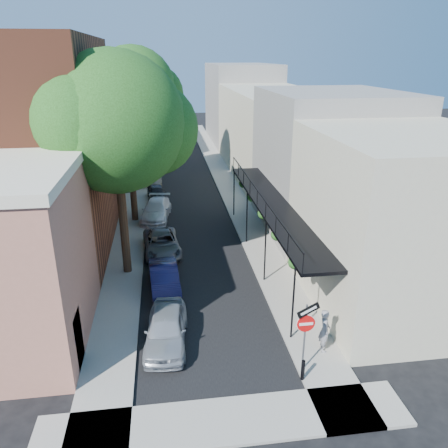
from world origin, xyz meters
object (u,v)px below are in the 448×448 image
object	(u,v)px
oak_far	(139,90)
parked_car_e	(157,193)
bollard	(303,370)
parked_car_b	(164,279)
pedestrian	(325,330)
parked_car_g	(154,162)
parked_car_d	(156,210)
parked_car_c	(162,244)
oak_mid	(134,120)
oak_near	(125,125)
parked_car_a	(166,329)
sign_post	(306,326)
parked_car_f	(154,177)

from	to	relation	value
oak_far	parked_car_e	world-z (taller)	oak_far
bollard	parked_car_b	size ratio (longest dim) A/B	0.20
parked_car_b	pedestrian	xyz separation A→B (m)	(6.17, -5.77, 0.37)
parked_car_g	parked_car_d	bearing A→B (deg)	-84.87
parked_car_c	oak_far	bearing A→B (deg)	90.85
oak_mid	parked_car_g	world-z (taller)	oak_mid
oak_near	parked_car_c	xyz separation A→B (m)	(1.44, 2.03, -7.26)
parked_car_a	parked_car_g	distance (m)	29.91
bollard	parked_car_a	distance (m)	5.65
oak_near	bollard	bearing A→B (deg)	-56.88
bollard	parked_car_a	xyz separation A→B (m)	(-4.80, 2.96, 0.17)
sign_post	parked_car_b	xyz separation A→B (m)	(-5.00, 6.83, -1.39)
bollard	pedestrian	bearing A→B (deg)	49.04
bollard	parked_car_g	xyz separation A→B (m)	(-5.60, 32.87, 0.14)
sign_post	parked_car_a	xyz separation A→B (m)	(-4.96, 2.49, -1.34)
parked_car_e	parked_car_g	world-z (taller)	parked_car_g
parked_car_b	parked_car_c	xyz separation A→B (m)	(-0.10, 4.49, -0.04)
bollard	parked_car_c	world-z (taller)	parked_car_c
parked_car_b	parked_car_g	xyz separation A→B (m)	(-0.76, 25.57, 0.00)
oak_mid	parked_car_f	bearing A→B (deg)	84.96
parked_car_c	oak_near	bearing A→B (deg)	-129.86
oak_near	oak_far	bearing A→B (deg)	89.96
sign_post	oak_far	size ratio (longest dim) A/B	0.25
parked_car_g	oak_mid	bearing A→B (deg)	-89.06
bollard	parked_car_e	size ratio (longest dim) A/B	0.23
parked_car_e	parked_car_b	bearing A→B (deg)	-93.02
sign_post	parked_car_a	size ratio (longest dim) A/B	0.73
oak_mid	pedestrian	bearing A→B (deg)	-64.43
sign_post	parked_car_f	bearing A→B (deg)	102.24
sign_post	parked_car_f	size ratio (longest dim) A/B	0.76
sign_post	parked_car_e	distance (m)	22.31
parked_car_e	pedestrian	bearing A→B (deg)	-76.92
oak_near	sign_post	bearing A→B (deg)	-54.91
parked_car_a	parked_car_f	size ratio (longest dim) A/B	1.03
parked_car_d	parked_car_g	world-z (taller)	parked_car_d
parked_car_c	parked_car_f	world-z (taller)	parked_car_f
parked_car_a	parked_car_d	xyz separation A→B (m)	(-0.51, 14.77, -0.04)
oak_mid	parked_car_e	size ratio (longest dim) A/B	2.90
oak_near	parked_car_c	distance (m)	7.68
parked_car_e	parked_car_d	bearing A→B (deg)	-94.93
bollard	parked_car_e	bearing A→B (deg)	103.52
oak_near	oak_far	world-z (taller)	oak_far
parked_car_c	bollard	bearing A→B (deg)	-71.87
oak_far	parked_car_a	xyz separation A→B (m)	(1.55, -23.80, -7.56)
oak_far	parked_car_e	xyz separation A→B (m)	(1.05, -4.71, -7.66)
parked_car_d	oak_near	bearing A→B (deg)	-89.66
oak_far	pedestrian	distance (m)	27.35
parked_car_f	parked_car_g	world-z (taller)	parked_car_g
parked_car_d	parked_car_g	bearing A→B (deg)	98.99
parked_car_c	parked_car_e	distance (m)	10.27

